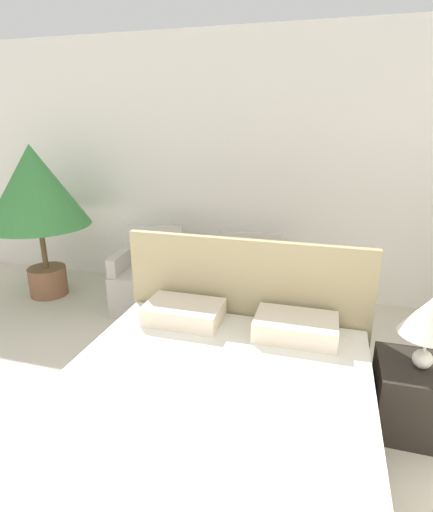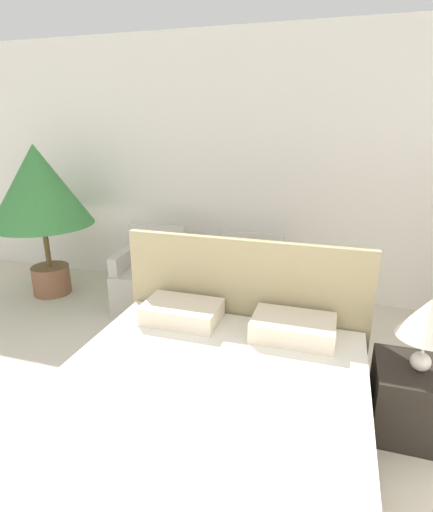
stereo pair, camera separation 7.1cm
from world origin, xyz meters
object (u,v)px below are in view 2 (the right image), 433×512
bed (205,421)px  armchair_near_window_right (247,294)px  table_lamp (428,321)px  side_table (196,296)px  armchair_near_window_left (150,282)px  potted_palm (39,191)px  nightstand (415,400)px

bed → armchair_near_window_right: size_ratio=2.38×
table_lamp → side_table: size_ratio=1.21×
armchair_near_window_left → armchair_near_window_right: (1.09, 0.00, 0.00)m
potted_palm → table_lamp: size_ratio=3.56×
armchair_near_window_right → side_table: (-0.54, -0.04, -0.08)m
armchair_near_window_left → side_table: bearing=-9.8°
armchair_near_window_right → table_lamp: table_lamp is taller
armchair_near_window_right → table_lamp: 1.95m
nightstand → side_table: (-1.96, 1.19, -0.03)m
potted_palm → nightstand: potted_palm is taller
potted_palm → side_table: (1.84, -0.01, -1.03)m
armchair_near_window_right → potted_palm: (-2.38, -0.03, 0.95)m
armchair_near_window_left → potted_palm: (-1.29, -0.03, 0.95)m
potted_palm → bed: bearing=-35.8°
nightstand → potted_palm: bearing=162.5°
bed → armchair_near_window_right: bed is taller
armchair_near_window_right → bed: bearing=-87.0°
nightstand → table_lamp: size_ratio=1.07×
armchair_near_window_left → potted_palm: size_ratio=0.49×
nightstand → armchair_near_window_left: bearing=153.9°
nightstand → table_lamp: 0.58m
bed → potted_palm: size_ratio=1.17×
nightstand → bed: bearing=-152.0°
bed → nightstand: 1.39m
potted_palm → nightstand: 4.10m
table_lamp → side_table: table_lamp is taller
armchair_near_window_left → table_lamp: bearing=-32.4°
armchair_near_window_right → nightstand: bearing=-43.5°
bed → nightstand: bearing=28.0°
armchair_near_window_left → table_lamp: size_ratio=1.75×
armchair_near_window_right → potted_palm: bearing=178.2°
bed → side_table: 1.98m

